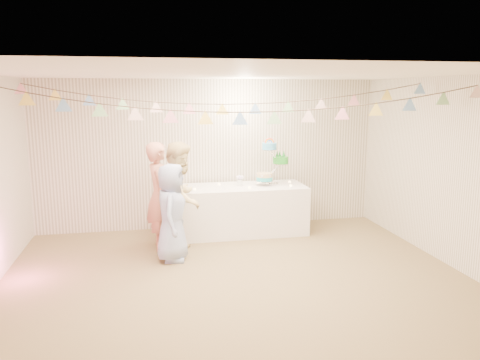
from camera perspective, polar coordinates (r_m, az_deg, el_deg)
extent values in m
plane|color=brown|center=(6.19, -0.37, -11.97)|extent=(6.00, 6.00, 0.00)
plane|color=white|center=(5.71, -0.40, 12.86)|extent=(6.00, 6.00, 0.00)
plane|color=silver|center=(8.25, -3.69, 3.13)|extent=(6.00, 6.00, 0.00)
plane|color=silver|center=(3.46, 7.55, -7.69)|extent=(6.00, 6.00, 0.00)
plane|color=silver|center=(7.02, 24.44, 0.84)|extent=(5.00, 5.00, 0.00)
cube|color=white|center=(7.99, 0.13, -3.62)|extent=(2.17, 0.87, 0.81)
cylinder|color=white|center=(7.77, -3.86, -1.39)|extent=(0.32, 0.32, 0.02)
imported|color=tan|center=(7.22, -9.78, -1.92)|extent=(0.45, 0.63, 1.65)
imported|color=#DDC788|center=(7.00, -7.20, -2.16)|extent=(0.89, 0.99, 1.67)
imported|color=#91A2CE|center=(6.71, -8.32, -3.94)|extent=(0.58, 0.76, 1.40)
cylinder|color=#FFD88C|center=(7.63, -5.54, -1.10)|extent=(0.04, 0.04, 0.03)
cylinder|color=#FFD88C|center=(8.01, -2.58, -0.49)|extent=(0.04, 0.04, 0.03)
cylinder|color=#FFD88C|center=(7.70, 1.19, -0.94)|extent=(0.04, 0.04, 0.03)
cylinder|color=#FFD88C|center=(8.18, 2.23, -0.25)|extent=(0.04, 0.04, 0.03)
cylinder|color=#FFD88C|center=(7.93, 6.21, -0.67)|extent=(0.04, 0.04, 0.03)
cylinder|color=#FFD88C|center=(8.26, 6.06, -0.20)|extent=(0.04, 0.04, 0.03)
cylinder|color=#FFD88C|center=(8.07, 3.40, -0.42)|extent=(0.04, 0.04, 0.03)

